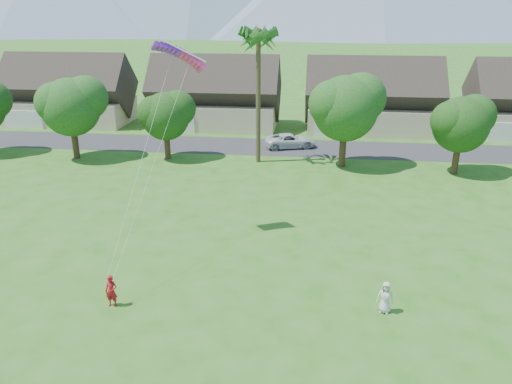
# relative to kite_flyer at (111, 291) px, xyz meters

# --- Properties ---
(ground) EXTENTS (500.00, 500.00, 0.00)m
(ground) POSITION_rel_kite_flyer_xyz_m (6.44, -2.93, -0.85)
(ground) COLOR #2D6019
(ground) RESTS_ON ground
(street) EXTENTS (90.00, 7.00, 0.01)m
(street) POSITION_rel_kite_flyer_xyz_m (6.44, 31.07, -0.85)
(street) COLOR #2D2D30
(street) RESTS_ON ground
(kite_flyer) EXTENTS (0.63, 0.43, 1.70)m
(kite_flyer) POSITION_rel_kite_flyer_xyz_m (0.00, 0.00, 0.00)
(kite_flyer) COLOR #AB131A
(kite_flyer) RESTS_ON ground
(watcher) EXTENTS (0.91, 0.71, 1.66)m
(watcher) POSITION_rel_kite_flyer_xyz_m (13.54, 1.08, -0.02)
(watcher) COLOR silver
(watcher) RESTS_ON ground
(parked_car) EXTENTS (5.87, 3.97, 1.49)m
(parked_car) POSITION_rel_kite_flyer_xyz_m (7.22, 31.07, -0.10)
(parked_car) COLOR silver
(parked_car) RESTS_ON ground
(houses_row) EXTENTS (72.75, 8.19, 8.86)m
(houses_row) POSITION_rel_kite_flyer_xyz_m (6.93, 40.06, 2.59)
(houses_row) COLOR beige
(houses_row) RESTS_ON ground
(tree_row) EXTENTS (62.27, 6.67, 8.45)m
(tree_row) POSITION_rel_kite_flyer_xyz_m (5.29, 24.99, 4.04)
(tree_row) COLOR #47301C
(tree_row) RESTS_ON ground
(fan_palm) EXTENTS (3.00, 3.00, 13.80)m
(fan_palm) POSITION_rel_kite_flyer_xyz_m (4.44, 25.57, 10.95)
(fan_palm) COLOR #4C3D26
(fan_palm) RESTS_ON ground
(parafoil_kite) EXTENTS (3.46, 1.50, 0.50)m
(parafoil_kite) POSITION_rel_kite_flyer_xyz_m (1.62, 9.31, 10.72)
(parafoil_kite) COLOR purple
(parafoil_kite) RESTS_ON ground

